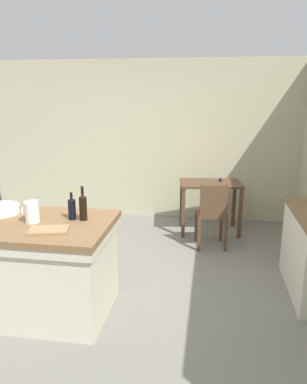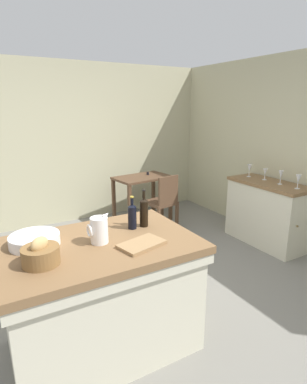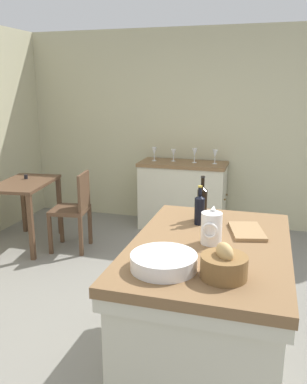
# 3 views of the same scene
# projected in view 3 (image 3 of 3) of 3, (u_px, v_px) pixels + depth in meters

# --- Properties ---
(ground_plane) EXTENTS (6.76, 6.76, 0.00)m
(ground_plane) POSITION_uv_depth(u_px,v_px,m) (155.00, 320.00, 3.30)
(ground_plane) COLOR slate
(wall_right) EXTENTS (0.12, 5.20, 2.60)m
(wall_right) POSITION_uv_depth(u_px,v_px,m) (208.00, 129.00, 5.39)
(wall_right) COLOR #B7B28E
(wall_right) RESTS_ON ground
(island_table) EXTENTS (1.46, 0.97, 0.92)m
(island_table) POSITION_uv_depth(u_px,v_px,m) (208.00, 304.00, 2.60)
(island_table) COLOR brown
(island_table) RESTS_ON ground
(side_cabinet) EXTENTS (0.52, 1.16, 0.90)m
(side_cabinet) POSITION_uv_depth(u_px,v_px,m) (182.00, 195.00, 5.36)
(side_cabinet) COLOR brown
(side_cabinet) RESTS_ON ground
(writing_desk) EXTENTS (0.97, 0.67, 0.83)m
(writing_desk) POSITION_uv_depth(u_px,v_px,m) (25.00, 193.00, 4.72)
(writing_desk) COLOR #513826
(writing_desk) RESTS_ON ground
(wooden_chair) EXTENTS (0.45, 0.45, 0.92)m
(wooden_chair) POSITION_uv_depth(u_px,v_px,m) (74.00, 208.00, 4.62)
(wooden_chair) COLOR #513826
(wooden_chair) RESTS_ON ground
(pitcher) EXTENTS (0.17, 0.13, 0.24)m
(pitcher) POSITION_uv_depth(u_px,v_px,m) (211.00, 228.00, 2.47)
(pitcher) COLOR white
(pitcher) RESTS_ON island_table
(wash_bowl) EXTENTS (0.36, 0.36, 0.08)m
(wash_bowl) POSITION_uv_depth(u_px,v_px,m) (164.00, 262.00, 2.14)
(wash_bowl) COLOR white
(wash_bowl) RESTS_ON island_table
(bread_basket) EXTENTS (0.24, 0.24, 0.19)m
(bread_basket) POSITION_uv_depth(u_px,v_px,m) (224.00, 265.00, 2.03)
(bread_basket) COLOR brown
(bread_basket) RESTS_ON island_table
(cutting_board) EXTENTS (0.37, 0.28, 0.02)m
(cutting_board) POSITION_uv_depth(u_px,v_px,m) (247.00, 231.00, 2.67)
(cutting_board) COLOR #99754C
(cutting_board) RESTS_ON island_table
(wine_bottle_dark) EXTENTS (0.07, 0.07, 0.33)m
(wine_bottle_dark) POSITION_uv_depth(u_px,v_px,m) (202.00, 202.00, 2.91)
(wine_bottle_dark) COLOR black
(wine_bottle_dark) RESTS_ON island_table
(wine_bottle_amber) EXTENTS (0.07, 0.07, 0.28)m
(wine_bottle_amber) POSITION_uv_depth(u_px,v_px,m) (200.00, 209.00, 2.81)
(wine_bottle_amber) COLOR black
(wine_bottle_amber) RESTS_ON island_table
(wine_glass_far_left) EXTENTS (0.07, 0.07, 0.18)m
(wine_glass_far_left) POSITION_uv_depth(u_px,v_px,m) (215.00, 154.00, 5.12)
(wine_glass_far_left) COLOR white
(wine_glass_far_left) RESTS_ON side_cabinet
(wine_glass_left) EXTENTS (0.07, 0.07, 0.19)m
(wine_glass_left) POSITION_uv_depth(u_px,v_px,m) (195.00, 153.00, 5.19)
(wine_glass_left) COLOR white
(wine_glass_left) RESTS_ON side_cabinet
(wine_glass_middle) EXTENTS (0.07, 0.07, 0.16)m
(wine_glass_middle) POSITION_uv_depth(u_px,v_px,m) (174.00, 153.00, 5.30)
(wine_glass_middle) COLOR white
(wine_glass_middle) RESTS_ON side_cabinet
(wine_glass_right) EXTENTS (0.07, 0.07, 0.18)m
(wine_glass_right) POSITION_uv_depth(u_px,v_px,m) (154.00, 151.00, 5.33)
(wine_glass_right) COLOR white
(wine_glass_right) RESTS_ON side_cabinet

